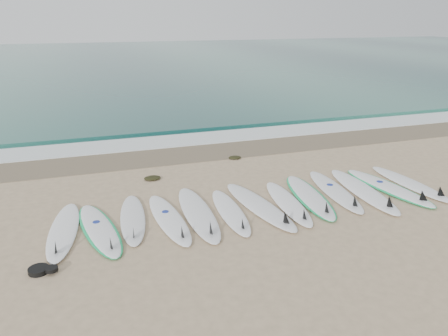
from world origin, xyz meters
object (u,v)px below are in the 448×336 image
object	(u,v)px
surfboard_0	(63,231)
leash_coil	(42,270)
surfboard_12	(411,184)
surfboard_6	(261,206)

from	to	relation	value
surfboard_0	leash_coil	bearing A→B (deg)	-97.25
surfboard_0	surfboard_12	world-z (taller)	surfboard_12
surfboard_0	leash_coil	size ratio (longest dim) A/B	5.46
surfboard_0	surfboard_12	bearing A→B (deg)	5.90
surfboard_0	leash_coil	xyz separation A→B (m)	(-0.31, -1.26, -0.01)
surfboard_0	surfboard_6	world-z (taller)	surfboard_6
surfboard_12	leash_coil	size ratio (longest dim) A/B	5.59
surfboard_6	surfboard_12	distance (m)	3.91
surfboard_12	surfboard_0	bearing A→B (deg)	176.98
surfboard_12	leash_coil	distance (m)	8.21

